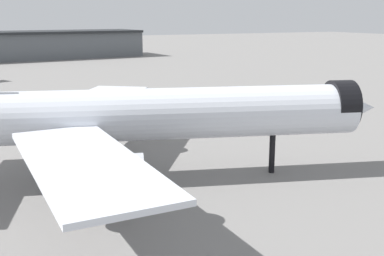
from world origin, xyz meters
The scene contains 3 objects.
ground centered at (0.00, 0.00, 0.00)m, with size 900.00×900.00×0.00m, color slate.
airliner_near_gate centered at (-0.65, -0.92, 8.74)m, with size 68.13×60.56×19.84m.
baggage_tug_wing centered at (-2.99, 38.61, 0.97)m, with size 3.43×3.38×1.85m.
Camera 1 is at (-20.27, -58.98, 21.54)m, focal length 44.45 mm.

